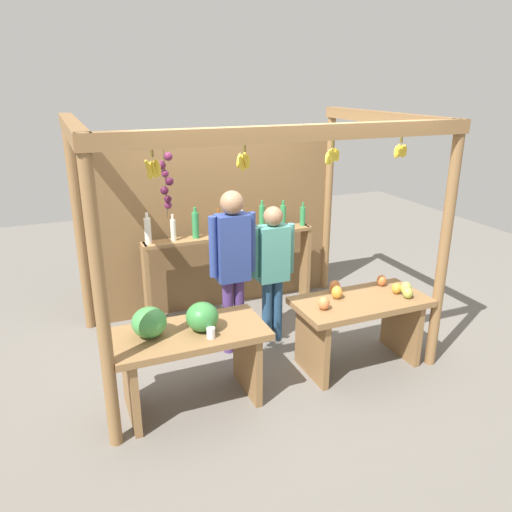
# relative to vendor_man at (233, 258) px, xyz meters

# --- Properties ---
(ground_plane) EXTENTS (12.00, 12.00, 0.00)m
(ground_plane) POSITION_rel_vendor_man_xyz_m (0.19, 0.07, -1.03)
(ground_plane) COLOR slate
(ground_plane) RESTS_ON ground
(market_stall) EXTENTS (3.20, 2.23, 2.38)m
(market_stall) POSITION_rel_vendor_man_xyz_m (0.19, 0.56, 0.37)
(market_stall) COLOR olive
(market_stall) RESTS_ON ground
(fruit_counter_left) EXTENTS (1.29, 0.64, 0.96)m
(fruit_counter_left) POSITION_rel_vendor_man_xyz_m (-0.69, -0.72, -0.43)
(fruit_counter_left) COLOR olive
(fruit_counter_left) RESTS_ON ground
(fruit_counter_right) EXTENTS (1.29, 0.64, 0.84)m
(fruit_counter_right) POSITION_rel_vendor_man_xyz_m (1.04, -0.72, -0.50)
(fruit_counter_right) COLOR olive
(fruit_counter_right) RESTS_ON ground
(bottle_shelf_unit) EXTENTS (2.05, 0.22, 1.36)m
(bottle_shelf_unit) POSITION_rel_vendor_man_xyz_m (0.27, 0.87, -0.22)
(bottle_shelf_unit) COLOR olive
(bottle_shelf_unit) RESTS_ON ground
(vendor_man) EXTENTS (0.48, 0.23, 1.70)m
(vendor_man) POSITION_rel_vendor_man_xyz_m (0.00, 0.00, 0.00)
(vendor_man) COLOR #4F3474
(vendor_man) RESTS_ON ground
(vendor_woman) EXTENTS (0.48, 0.20, 1.49)m
(vendor_woman) POSITION_rel_vendor_man_xyz_m (0.46, 0.06, -0.15)
(vendor_woman) COLOR #2A5075
(vendor_woman) RESTS_ON ground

